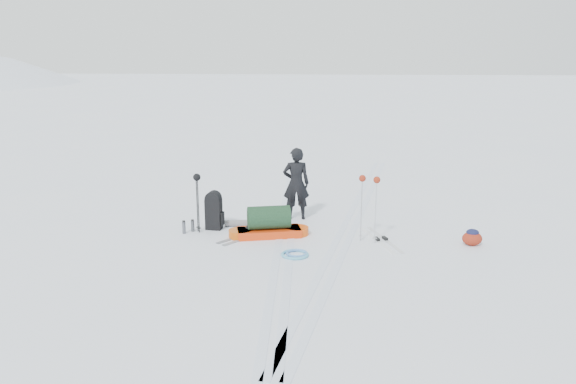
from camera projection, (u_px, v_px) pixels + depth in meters
name	position (u px, v px, depth m)	size (l,w,h in m)	color
ground	(284.00, 243.00, 11.30)	(200.00, 200.00, 0.00)	white
ski_tracks	(317.00, 231.00, 12.08)	(3.38, 17.97, 0.01)	silver
skier	(296.00, 184.00, 12.82)	(0.61, 0.40, 1.67)	black
pulk_sled	(269.00, 225.00, 11.71)	(1.75, 0.91, 0.65)	red
expedition_rucksack	(217.00, 211.00, 12.16)	(0.90, 0.50, 0.85)	black
ski_poles_black	(197.00, 184.00, 11.79)	(0.16, 0.16, 1.28)	black
ski_poles_silver	(369.00, 187.00, 11.13)	(0.42, 0.25, 1.37)	#A9ACB0
touring_skis_grey	(253.00, 234.00, 11.87)	(1.32, 1.65, 0.07)	#999EA2
touring_skis_white	(381.00, 240.00, 11.48)	(0.85, 1.73, 0.06)	silver
rope_coil	(296.00, 254.00, 10.61)	(0.65, 0.65, 0.06)	#53ACCB
small_daypack	(472.00, 237.00, 11.15)	(0.48, 0.42, 0.34)	maroon
thermos_pair	(188.00, 226.00, 11.96)	(0.22, 0.24, 0.29)	#595B61
stuff_sack	(254.00, 230.00, 11.80)	(0.47, 0.41, 0.24)	black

